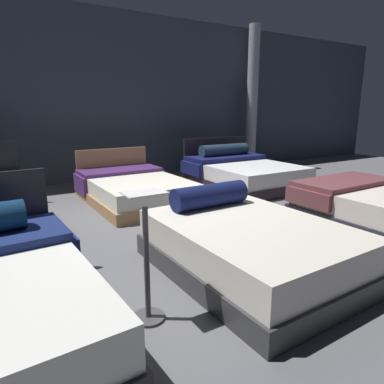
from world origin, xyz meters
TOP-DOWN VIEW (x-y plane):
  - ground_plane at (0.00, 0.00)m, footprint 18.00×18.00m
  - showroom_back_wall at (0.00, 3.45)m, footprint 18.00×0.06m
  - bed_1 at (-0.01, -1.57)m, footprint 1.49×1.99m
  - bed_2 at (2.23, -1.56)m, footprint 1.56×2.05m
  - bed_4 at (0.00, 1.36)m, footprint 1.50×2.15m
  - bed_5 at (2.31, 1.39)m, footprint 1.78×2.17m
  - price_sign at (-1.14, -1.81)m, footprint 0.28×0.24m
  - support_pillar at (3.88, 2.99)m, footprint 0.28×0.28m

SIDE VIEW (x-z plane):
  - ground_plane at x=0.00m, z-range -0.02..0.00m
  - bed_4 at x=0.00m, z-range -0.18..0.61m
  - bed_1 at x=-0.01m, z-range -0.11..0.61m
  - bed_2 at x=2.23m, z-range -0.02..0.52m
  - bed_5 at x=2.31m, z-range -0.18..0.72m
  - price_sign at x=-1.14m, z-range -0.11..0.84m
  - showroom_back_wall at x=0.00m, z-range 0.00..3.50m
  - support_pillar at x=3.88m, z-range 0.00..3.50m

